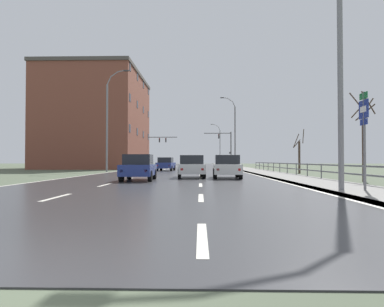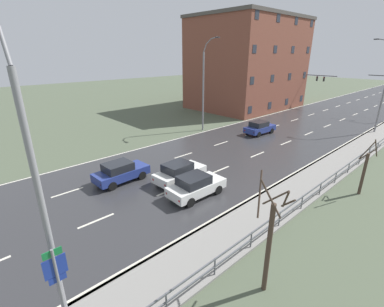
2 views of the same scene
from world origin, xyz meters
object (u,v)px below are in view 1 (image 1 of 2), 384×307
at_px(street_lamp_distant, 219,145).
at_px(highway_sign, 364,128).
at_px(street_lamp_left_bank, 108,122).
at_px(car_far_left, 227,167).
at_px(car_far_right, 191,166).
at_px(street_lamp_foreground, 335,55).
at_px(traffic_signal_left, 153,145).
at_px(car_mid_centre, 139,167).
at_px(traffic_signal_right, 226,144).
at_px(car_near_left, 166,164).
at_px(street_lamp_midground, 234,133).
at_px(brick_building, 98,121).

distance_m(street_lamp_distant, highway_sign, 73.86).
height_order(street_lamp_left_bank, car_far_left, street_lamp_left_bank).
height_order(street_lamp_distant, car_far_right, street_lamp_distant).
relative_size(street_lamp_foreground, car_far_right, 2.54).
distance_m(traffic_signal_left, car_mid_centre, 41.32).
distance_m(street_lamp_foreground, street_lamp_left_bank, 26.63).
bearing_deg(traffic_signal_right, highway_sign, -88.35).
distance_m(highway_sign, traffic_signal_right, 46.64).
height_order(traffic_signal_right, car_far_left, traffic_signal_right).
bearing_deg(traffic_signal_right, car_far_right, -98.45).
height_order(street_lamp_left_bank, car_mid_centre, street_lamp_left_bank).
bearing_deg(car_near_left, street_lamp_left_bank, -143.39).
bearing_deg(street_lamp_left_bank, street_lamp_midground, 44.63).
height_order(street_lamp_midground, street_lamp_left_bank, street_lamp_left_bank).
bearing_deg(car_far_left, car_mid_centre, -152.96).
bearing_deg(brick_building, street_lamp_distant, 58.02).
bearing_deg(street_lamp_foreground, traffic_signal_right, 90.46).
distance_m(street_lamp_midground, car_near_left, 14.95).
distance_m(street_lamp_left_bank, car_near_left, 8.27).
bearing_deg(car_mid_centre, street_lamp_midground, 71.06).
bearing_deg(car_near_left, street_lamp_foreground, -67.42).
xyz_separation_m(street_lamp_foreground, car_near_left, (-9.12, 25.90, -4.39)).
bearing_deg(car_near_left, traffic_signal_left, 105.01).
height_order(street_lamp_distant, street_lamp_left_bank, street_lamp_left_bank).
relative_size(street_lamp_foreground, traffic_signal_left, 1.76).
bearing_deg(car_mid_centre, traffic_signal_left, 94.57).
relative_size(car_far_left, car_far_right, 0.99).
bearing_deg(traffic_signal_left, traffic_signal_right, -6.89).
bearing_deg(car_mid_centre, highway_sign, -39.18).
relative_size(street_lamp_midground, street_lamp_left_bank, 0.99).
bearing_deg(street_lamp_midground, car_far_right, -102.31).
height_order(street_lamp_distant, car_mid_centre, street_lamp_distant).
relative_size(street_lamp_distant, brick_building, 0.59).
distance_m(street_lamp_left_bank, brick_building, 18.53).
distance_m(street_lamp_distant, traffic_signal_right, 27.24).
height_order(car_far_right, brick_building, brick_building).
height_order(street_lamp_foreground, car_near_left, street_lamp_foreground).
relative_size(street_lamp_foreground, car_mid_centre, 2.56).
height_order(street_lamp_foreground, car_far_left, street_lamp_foreground).
relative_size(street_lamp_left_bank, traffic_signal_left, 1.80).
relative_size(street_lamp_distant, car_near_left, 2.59).
xyz_separation_m(car_far_left, brick_building, (-18.13, 29.51, 6.70)).
bearing_deg(street_lamp_distant, street_lamp_foreground, -90.02).
relative_size(traffic_signal_right, traffic_signal_left, 1.05).
bearing_deg(car_far_left, street_lamp_foreground, -69.93).
distance_m(street_lamp_foreground, traffic_signal_right, 46.44).
bearing_deg(street_lamp_left_bank, car_near_left, 33.43).
bearing_deg(car_near_left, car_far_left, -66.96).
bearing_deg(car_mid_centre, street_lamp_foreground, -41.51).
relative_size(car_far_right, brick_building, 0.23).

